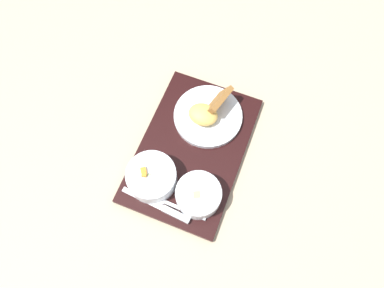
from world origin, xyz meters
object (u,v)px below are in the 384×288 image
Objects in this scene: bowl_salad at (152,177)px; spoon at (168,203)px; knife at (169,211)px; bowl_soup at (198,195)px; plate_main at (208,114)px.

spoon is at bearing -130.37° from bowl_salad.
bowl_salad is 0.66× the size of knife.
bowl_soup is 0.60× the size of plate_main.
bowl_salad is 1.10× the size of bowl_soup.
spoon is (0.02, 0.01, -0.00)m from knife.
bowl_soup is 0.25m from plate_main.
knife reaches higher than spoon.
plate_main is 0.30m from knife.
plate_main reaches higher than bowl_soup.
bowl_salad is 0.78× the size of spoon.
spoon is (-0.28, 0.03, -0.01)m from plate_main.
bowl_salad is at bearing -35.34° from knife.
bowl_soup is at bearing -170.48° from plate_main.
plate_main is at bearing 9.52° from bowl_soup.
bowl_salad is 0.08m from spoon.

